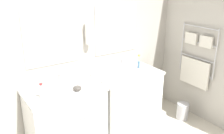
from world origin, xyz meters
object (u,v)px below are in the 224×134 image
at_px(waste_bin, 183,111).
at_px(vanity_left, 67,118).
at_px(toiletry_bottle, 42,91).
at_px(amenity_bowl, 77,88).
at_px(vanity_right, 128,98).
at_px(flower_vase, 139,63).

bearing_deg(waste_bin, vanity_left, 166.72).
height_order(toiletry_bottle, amenity_bowl, toiletry_bottle).
distance_m(vanity_right, waste_bin, 0.97).
distance_m(vanity_right, amenity_bowl, 1.05).
relative_size(amenity_bowl, flower_vase, 0.50).
bearing_deg(toiletry_bottle, vanity_right, 2.55).
distance_m(vanity_left, waste_bin, 1.95).
bearing_deg(toiletry_bottle, vanity_left, 10.64).
distance_m(amenity_bowl, waste_bin, 1.93).
bearing_deg(flower_vase, vanity_left, -175.23).
bearing_deg(amenity_bowl, waste_bin, -10.99).
height_order(vanity_right, toiletry_bottle, toiletry_bottle).
xyz_separation_m(amenity_bowl, waste_bin, (1.75, -0.34, -0.74)).
bearing_deg(waste_bin, flower_vase, 133.39).
distance_m(vanity_right, toiletry_bottle, 1.49).
distance_m(vanity_left, amenity_bowl, 0.48).
xyz_separation_m(vanity_left, vanity_right, (1.07, 0.00, 0.00)).
xyz_separation_m(vanity_left, toiletry_bottle, (-0.33, -0.06, 0.51)).
height_order(amenity_bowl, flower_vase, flower_vase).
relative_size(vanity_right, toiletry_bottle, 5.20).
xyz_separation_m(vanity_left, amenity_bowl, (0.13, -0.10, 0.45)).
bearing_deg(toiletry_bottle, flower_vase, 5.93).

